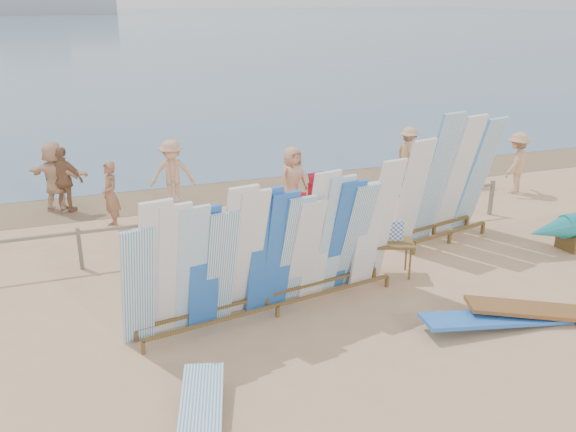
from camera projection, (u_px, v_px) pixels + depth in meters
name	position (u px, v px, depth m)	size (l,w,h in m)	color
ground	(316.00, 304.00, 11.15)	(160.00, 160.00, 0.00)	tan
ocean	(84.00, 22.00, 124.64)	(320.00, 240.00, 0.02)	slate
wet_sand_strip	(223.00, 191.00, 17.54)	(40.00, 2.60, 0.01)	#7D6346
fence	(267.00, 218.00, 13.60)	(12.08, 0.08, 0.90)	#7B725D
main_surfboard_rack	(272.00, 253.00, 10.47)	(5.21, 1.52, 2.57)	brown
side_surfboard_rack	(447.00, 183.00, 13.57)	(2.80, 1.37, 3.05)	brown
vendor_table	(390.00, 257.00, 12.18)	(1.03, 0.87, 1.15)	brown
flat_board_d	(496.00, 326.00, 10.40)	(0.56, 2.70, 0.07)	blue
flat_board_c	(543.00, 320.00, 10.60)	(0.56, 2.70, 0.07)	brown
beach_chair_left	(294.00, 220.00, 14.54)	(0.75, 0.76, 0.88)	#AD1223
beach_chair_right	(278.00, 219.00, 14.59)	(0.79, 0.80, 0.89)	#AD1223
stroller	(323.00, 201.00, 15.32)	(0.70, 0.90, 1.11)	#AD1223
beachgoer_8	(422.00, 180.00, 15.67)	(0.80, 0.39, 1.65)	beige
beachgoer_extra_0	(516.00, 163.00, 17.13)	(1.12, 0.46, 1.74)	tan
beachgoer_3	(172.00, 174.00, 15.98)	(1.16, 0.48, 1.80)	tan
beachgoer_11	(55.00, 177.00, 15.63)	(1.71, 0.55, 1.85)	beige
beachgoer_10	(466.00, 160.00, 17.85)	(0.90, 0.39, 1.53)	#8C6042
beachgoer_extra_1	(64.00, 180.00, 15.56)	(1.01, 0.44, 1.72)	#8C6042
beachgoer_9	(408.00, 153.00, 18.39)	(1.04, 0.43, 1.61)	tan
beachgoer_1	(111.00, 195.00, 14.55)	(0.60, 0.33, 1.63)	#8C6042
beachgoer_6	(292.00, 180.00, 15.58)	(0.84, 0.40, 1.72)	tan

